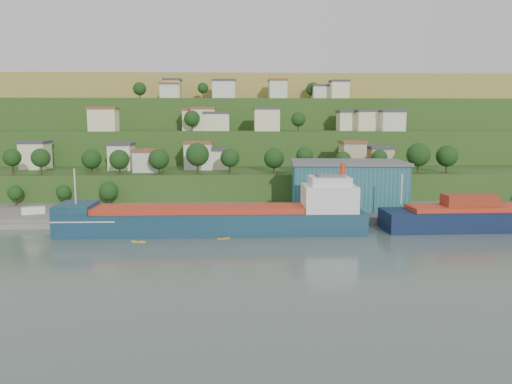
{
  "coord_description": "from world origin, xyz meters",
  "views": [
    {
      "loc": [
        2.32,
        -105.18,
        25.45
      ],
      "look_at": [
        6.47,
        15.0,
        8.5
      ],
      "focal_mm": 35.0,
      "sensor_mm": 36.0,
      "label": 1
    }
  ],
  "objects_px": {
    "warehouse": "(347,184)",
    "caravan": "(33,212)",
    "kayak_orange": "(223,238)",
    "cargo_ship_near": "(222,220)"
  },
  "relations": [
    {
      "from": "cargo_ship_near",
      "to": "kayak_orange",
      "type": "bearing_deg",
      "value": -86.82
    },
    {
      "from": "warehouse",
      "to": "caravan",
      "type": "relative_size",
      "value": 5.78
    },
    {
      "from": "kayak_orange",
      "to": "warehouse",
      "type": "bearing_deg",
      "value": 18.76
    },
    {
      "from": "kayak_orange",
      "to": "cargo_ship_near",
      "type": "bearing_deg",
      "value": 71.41
    },
    {
      "from": "cargo_ship_near",
      "to": "warehouse",
      "type": "distance_m",
      "value": 41.13
    },
    {
      "from": "caravan",
      "to": "kayak_orange",
      "type": "bearing_deg",
      "value": -44.66
    },
    {
      "from": "warehouse",
      "to": "caravan",
      "type": "distance_m",
      "value": 83.5
    },
    {
      "from": "warehouse",
      "to": "kayak_orange",
      "type": "height_order",
      "value": "warehouse"
    },
    {
      "from": "cargo_ship_near",
      "to": "caravan",
      "type": "distance_m",
      "value": 51.22
    },
    {
      "from": "warehouse",
      "to": "caravan",
      "type": "height_order",
      "value": "warehouse"
    }
  ]
}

